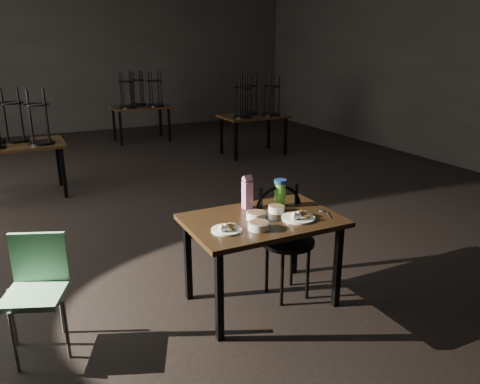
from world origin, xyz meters
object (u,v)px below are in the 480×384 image
juice_carton (247,193)px  bentwood_chair (284,232)px  school_chair (37,283)px  main_table (262,227)px  water_bottle (280,193)px

juice_carton → bentwood_chair: size_ratio=0.31×
bentwood_chair → school_chair: size_ratio=1.13×
main_table → bentwood_chair: size_ratio=1.29×
main_table → water_bottle: water_bottle is taller
main_table → bentwood_chair: bearing=16.4°
juice_carton → water_bottle: 0.28m
main_table → school_chair: (-1.67, 0.17, -0.17)m
juice_carton → school_chair: (-1.67, -0.09, -0.38)m
main_table → water_bottle: size_ratio=5.15×
main_table → juice_carton: size_ratio=4.19×
juice_carton → bentwood_chair: 0.46m
bentwood_chair → school_chair: bentwood_chair is taller
school_chair → main_table: bearing=16.1°
main_table → school_chair: 1.69m
juice_carton → school_chair: size_ratio=0.35×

